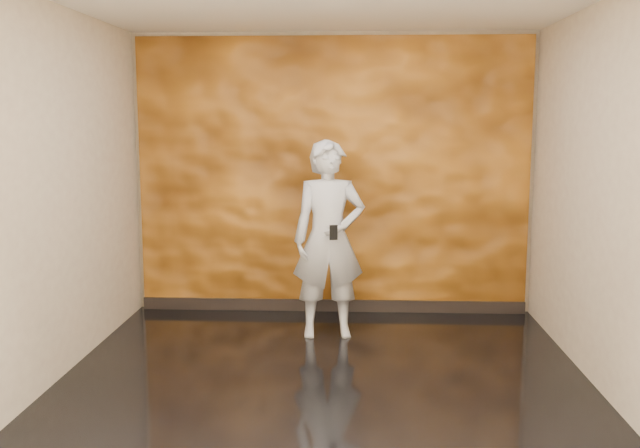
{
  "coord_description": "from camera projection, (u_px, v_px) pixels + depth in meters",
  "views": [
    {
      "loc": [
        0.22,
        -5.17,
        1.94
      ],
      "look_at": [
        -0.07,
        0.81,
        1.06
      ],
      "focal_mm": 40.0,
      "sensor_mm": 36.0,
      "label": 1
    }
  ],
  "objects": [
    {
      "name": "phone",
      "position": [
        334.0,
        232.0,
        6.08
      ],
      "size": [
        0.07,
        0.03,
        0.13
      ],
      "primitive_type": "cube",
      "rotation": [
        0.0,
        0.0,
        0.23
      ],
      "color": "black",
      "rests_on": "man"
    },
    {
      "name": "feature_wall",
      "position": [
        333.0,
        176.0,
        7.14
      ],
      "size": [
        3.9,
        0.06,
        2.75
      ],
      "primitive_type": "cube",
      "color": "orange",
      "rests_on": "ground"
    },
    {
      "name": "man",
      "position": [
        329.0,
        239.0,
        6.36
      ],
      "size": [
        0.69,
        0.5,
        1.77
      ],
      "primitive_type": "imported",
      "rotation": [
        0.0,
        0.0,
        0.12
      ],
      "color": "#999CA7",
      "rests_on": "ground"
    },
    {
      "name": "room",
      "position": [
        324.0,
        195.0,
        5.2
      ],
      "size": [
        4.02,
        4.02,
        2.81
      ],
      "color": "black",
      "rests_on": "ground"
    },
    {
      "name": "baseboard",
      "position": [
        332.0,
        305.0,
        7.29
      ],
      "size": [
        3.9,
        0.04,
        0.12
      ],
      "primitive_type": "cube",
      "color": "black",
      "rests_on": "ground"
    }
  ]
}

